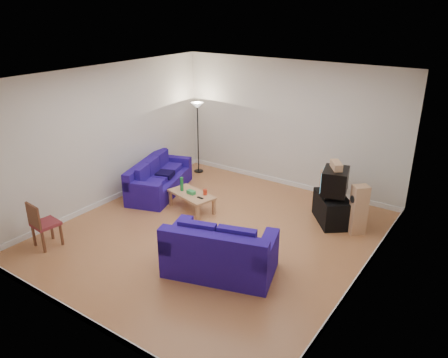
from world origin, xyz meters
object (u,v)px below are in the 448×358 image
Objects in this scene: sofa_loveseat at (219,255)px; television at (335,181)px; coffee_table at (191,196)px; sofa_three_seat at (158,181)px; tv_stand at (332,209)px.

television is at bearing 55.53° from sofa_loveseat.
coffee_table is (-1.98, 1.71, -0.00)m from sofa_loveseat.
television is at bearing 83.41° from sofa_three_seat.
television is (4.21, 0.88, 0.68)m from sofa_three_seat.
television reaches higher than tv_stand.
sofa_loveseat is 2.69× the size of television.
tv_stand is 0.68m from television.
tv_stand reaches higher than coffee_table.
coffee_table is at bearing 122.09° from sofa_loveseat.
television reaches higher than sofa_three_seat.
sofa_three_seat is 1.36m from coffee_table.
sofa_three_seat reaches higher than tv_stand.
tv_stand is (2.86, 1.24, -0.05)m from coffee_table.
coffee_table is 3.19m from television.
sofa_loveseat reaches higher than sofa_three_seat.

